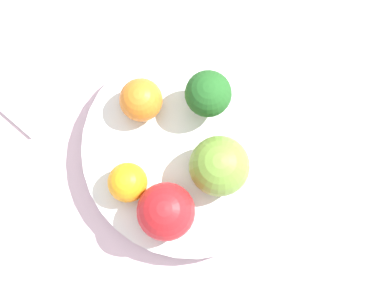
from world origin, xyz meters
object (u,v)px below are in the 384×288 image
(bowl, at_px, (192,149))
(orange_front, at_px, (141,100))
(apple_red, at_px, (170,213))
(spoon, at_px, (9,109))
(orange_back, at_px, (128,182))
(broccoli, at_px, (212,96))
(apple_green, at_px, (219,166))

(bowl, bearing_deg, orange_front, 159.85)
(apple_red, height_order, spoon, apple_red)
(orange_back, bearing_deg, apple_red, -16.29)
(orange_front, height_order, spoon, orange_front)
(broccoli, height_order, apple_red, broccoli)
(bowl, height_order, broccoli, broccoli)
(orange_front, height_order, orange_back, orange_front)
(orange_back, bearing_deg, apple_green, 28.84)
(apple_green, bearing_deg, broccoli, 115.03)
(apple_red, distance_m, spoon, 0.24)
(broccoli, xyz_separation_m, apple_red, (-0.00, -0.13, -0.01))
(bowl, xyz_separation_m, apple_red, (0.00, -0.08, 0.05))
(orange_back, distance_m, spoon, 0.18)
(bowl, relative_size, orange_front, 5.19)
(orange_back, height_order, spoon, orange_back)
(broccoli, distance_m, spoon, 0.24)
(orange_back, relative_size, spoon, 0.48)
(orange_back, bearing_deg, spoon, 167.20)
(apple_green, bearing_deg, bowl, 154.78)
(orange_front, distance_m, spoon, 0.17)
(broccoli, distance_m, orange_back, 0.12)
(broccoli, xyz_separation_m, spoon, (-0.22, -0.07, -0.07))
(broccoli, bearing_deg, bowl, -94.96)
(bowl, distance_m, orange_back, 0.09)
(spoon, bearing_deg, orange_back, -12.80)
(spoon, bearing_deg, broccoli, 18.52)
(apple_green, bearing_deg, orange_front, 158.04)
(bowl, distance_m, spoon, 0.22)
(apple_red, distance_m, orange_back, 0.06)
(bowl, relative_size, spoon, 2.76)
(broccoli, xyz_separation_m, orange_front, (-0.07, -0.03, -0.01))
(bowl, xyz_separation_m, broccoli, (0.00, 0.05, 0.05))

